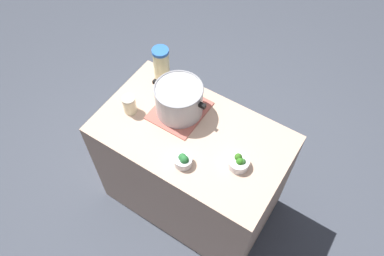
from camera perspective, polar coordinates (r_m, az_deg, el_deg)
name	(u,v)px	position (r m, az deg, el deg)	size (l,w,h in m)	color
ground_plane	(192,197)	(2.95, 0.00, -10.38)	(8.00, 8.00, 0.00)	#464C58
counter_slab	(192,170)	(2.56, 0.00, -6.28)	(1.13, 0.67, 0.87)	#D0AB91
dish_cloth	(180,111)	(2.28, -1.89, 2.65)	(0.29, 0.33, 0.01)	#BA6154
cooking_pot	(179,99)	(2.20, -1.97, 4.36)	(0.35, 0.28, 0.20)	#B7B7BC
lemonade_pitcher	(162,66)	(2.35, -4.60, 9.32)	(0.10, 0.10, 0.26)	beige
mason_jar	(129,104)	(2.26, -9.39, 3.53)	(0.08, 0.08, 0.12)	beige
broccoli_bowl_front	(183,160)	(2.05, -1.34, -4.86)	(0.10, 0.10, 0.08)	silver
broccoli_bowl_center	(239,162)	(2.06, 7.08, -5.15)	(0.12, 0.12, 0.08)	silver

